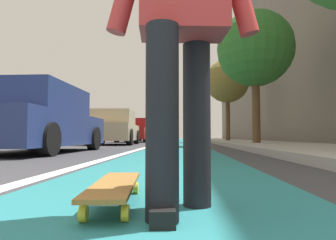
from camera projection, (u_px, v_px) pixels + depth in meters
ground_plane at (179, 147)px, 10.54m from camera, size 80.00×80.00×0.00m
bike_lane_paint at (182, 141)px, 24.50m from camera, size 56.00×1.84×0.00m
lane_stripe_white at (166, 142)px, 20.57m from camera, size 52.00×0.16×0.01m
sidewalk_curb at (234, 141)px, 18.36m from camera, size 52.00×3.20×0.13m
building_facade at (264, 63)px, 22.52m from camera, size 40.00×1.20×11.79m
skateboard at (115, 187)px, 1.52m from camera, size 0.85×0.27×0.11m
skater_person at (182, 11)px, 1.40m from camera, size 0.48×0.72×1.64m
parked_car_near at (39, 121)px, 6.60m from camera, size 4.21×1.88×1.46m
parked_car_mid at (114, 128)px, 13.26m from camera, size 4.21×2.07×1.49m
parked_car_far at (135, 131)px, 19.36m from camera, size 4.16×2.15×1.50m
parked_car_end at (149, 133)px, 25.52m from camera, size 4.54×2.08×1.48m
traffic_light at (165, 107)px, 26.37m from camera, size 0.33×0.28×4.26m
street_tree_mid at (255, 49)px, 11.18m from camera, size 2.84×2.84×5.06m
street_tree_far at (227, 81)px, 18.24m from camera, size 2.66×2.66×5.09m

